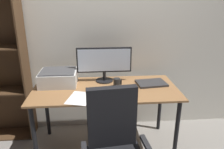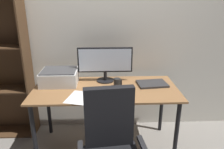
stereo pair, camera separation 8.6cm
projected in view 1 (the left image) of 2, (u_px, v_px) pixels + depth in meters
The scene contains 10 objects.
ground_plane at pixel (106, 146), 2.58m from camera, with size 12.00×12.00×0.00m, color gray.
back_wall at pixel (103, 29), 2.63m from camera, with size 6.40×0.10×2.60m, color silver.
desk at pixel (105, 95), 2.35m from camera, with size 1.55×0.72×0.74m.
monitor at pixel (105, 62), 2.45m from camera, with size 0.62×0.20×0.40m.
keyboard at pixel (108, 94), 2.16m from camera, with size 0.29×0.11×0.02m, color silver.
mouse at pixel (129, 93), 2.18m from camera, with size 0.06×0.10×0.03m, color black.
coffee_mug at pixel (117, 83), 2.35m from camera, with size 0.09×0.07×0.10m.
laptop at pixel (151, 83), 2.44m from camera, with size 0.32×0.23×0.02m, color #2D2D30.
printer at pixel (59, 77), 2.41m from camera, with size 0.40×0.34×0.16m.
paper_sheet at pixel (80, 98), 2.10m from camera, with size 0.21×0.30×0.00m, color white.
Camera 1 is at (-0.10, -2.14, 1.66)m, focal length 34.81 mm.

